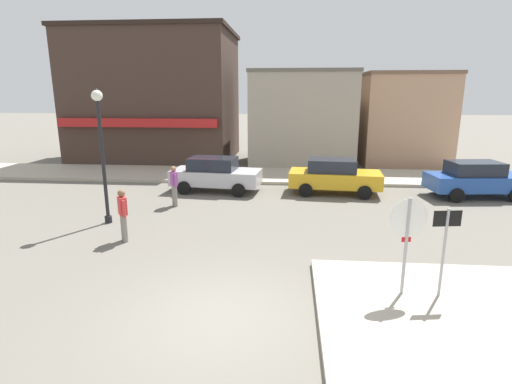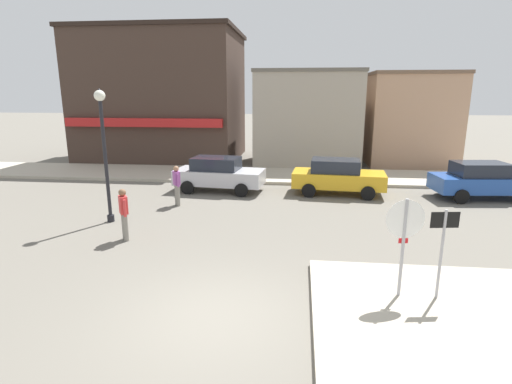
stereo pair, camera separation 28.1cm
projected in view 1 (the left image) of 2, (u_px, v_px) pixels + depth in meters
ground_plane at (220, 318)px, 8.02m from camera, size 160.00×160.00×0.00m
sidewalk_corner at (480, 318)px, 7.88m from camera, size 6.40×4.80×0.15m
kerb_far at (265, 175)px, 21.56m from camera, size 80.00×4.00×0.15m
stop_sign at (407, 234)px, 8.37m from camera, size 0.81×0.14×2.30m
one_way_sign at (445, 244)px, 8.33m from camera, size 0.60×0.10×2.10m
lamp_post at (101, 138)px, 13.19m from camera, size 0.36×0.36×4.54m
parked_car_nearest at (215, 174)px, 18.17m from camera, size 4.15×2.19×1.56m
parked_car_second at (334, 176)px, 17.76m from camera, size 4.13×2.14×1.56m
parked_car_third at (476, 179)px, 17.11m from camera, size 4.15×2.19×1.56m
pedestrian_crossing_near at (123, 214)px, 11.97m from camera, size 0.38×0.51×1.61m
pedestrian_crossing_far at (174, 185)px, 15.75m from camera, size 0.38×0.51×1.61m
building_corner_shop at (157, 96)px, 26.71m from camera, size 10.35×7.87×8.34m
building_storefront_left_near at (302, 118)px, 25.11m from camera, size 6.40×5.47×5.73m
building_storefront_left_mid at (400, 118)px, 25.84m from camera, size 5.23×6.37×5.63m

